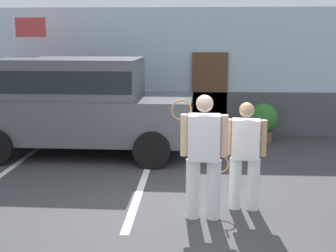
{
  "coord_description": "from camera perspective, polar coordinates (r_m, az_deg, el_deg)",
  "views": [
    {
      "loc": [
        0.32,
        -5.98,
        2.51
      ],
      "look_at": [
        -0.09,
        1.2,
        1.05
      ],
      "focal_mm": 47.67,
      "sensor_mm": 36.0,
      "label": 1
    }
  ],
  "objects": [
    {
      "name": "parking_stripe_1",
      "position": [
        7.93,
        -3.18,
        -6.96
      ],
      "size": [
        0.12,
        4.4,
        0.01
      ],
      "primitive_type": "cube",
      "color": "silver",
      "rests_on": "ground_plane"
    },
    {
      "name": "parked_suv",
      "position": [
        9.65,
        -11.34,
        3.12
      ],
      "size": [
        4.63,
        2.22,
        2.05
      ],
      "rotation": [
        0.0,
        0.0,
        -0.02
      ],
      "color": "#4C4F54",
      "rests_on": "ground_plane"
    },
    {
      "name": "ground_plane",
      "position": [
        6.49,
        0.18,
        -11.27
      ],
      "size": [
        40.0,
        40.0,
        0.0
      ],
      "primitive_type": "plane",
      "color": "#38383A"
    },
    {
      "name": "house_frontage",
      "position": [
        11.58,
        1.73,
        6.5
      ],
      "size": [
        10.12,
        0.4,
        3.21
      ],
      "color": "silver",
      "rests_on": "ground_plane"
    },
    {
      "name": "flag_pole",
      "position": [
        11.31,
        -17.99,
        8.67
      ],
      "size": [
        0.8,
        0.09,
        2.98
      ],
      "color": "silver",
      "rests_on": "ground_plane"
    },
    {
      "name": "potted_plant_by_porch",
      "position": [
        10.88,
        12.05,
        0.66
      ],
      "size": [
        0.71,
        0.71,
        0.93
      ],
      "color": "brown",
      "rests_on": "ground_plane"
    },
    {
      "name": "tennis_player_woman",
      "position": [
        6.53,
        9.78,
        -3.68
      ],
      "size": [
        0.85,
        0.29,
        1.59
      ],
      "rotation": [
        0.0,
        0.0,
        3.03
      ],
      "color": "white",
      "rests_on": "ground_plane"
    },
    {
      "name": "tennis_player_man",
      "position": [
        6.12,
        4.56,
        -3.73
      ],
      "size": [
        0.78,
        0.29,
        1.74
      ],
      "rotation": [
        0.0,
        0.0,
        3.1
      ],
      "color": "white",
      "rests_on": "ground_plane"
    }
  ]
}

